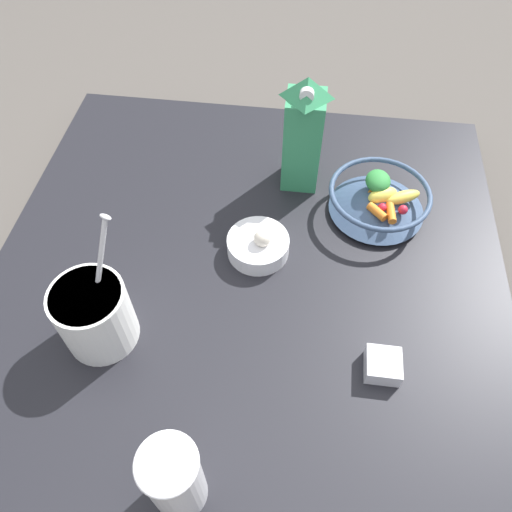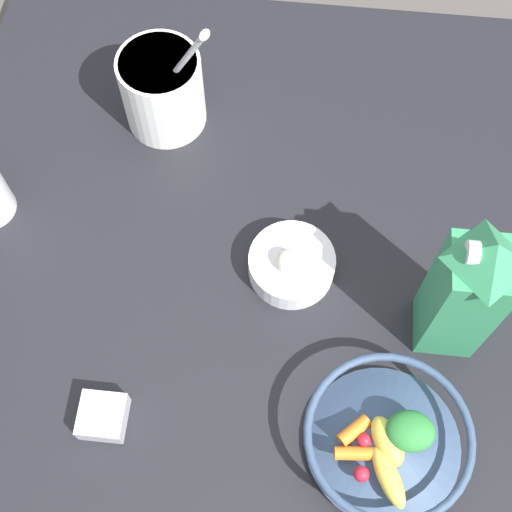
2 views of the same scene
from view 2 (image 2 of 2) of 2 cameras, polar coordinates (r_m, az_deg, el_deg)
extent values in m
plane|color=#4C4742|center=(0.99, 0.91, -1.34)|extent=(6.00, 6.00, 0.00)
cube|color=black|center=(0.97, 0.93, -0.80)|extent=(0.92, 0.92, 0.05)
cylinder|color=#384C6B|center=(0.88, 10.06, -14.59)|extent=(0.10, 0.10, 0.01)
cone|color=#384C6B|center=(0.86, 10.36, -14.24)|extent=(0.18, 0.18, 0.04)
torus|color=#384C6B|center=(0.84, 10.61, -13.94)|extent=(0.19, 0.19, 0.01)
ellipsoid|color=#EFD64C|center=(0.84, 10.56, -17.00)|extent=(0.07, 0.05, 0.02)
ellipsoid|color=#EFD64C|center=(0.84, 10.48, -14.34)|extent=(0.07, 0.05, 0.03)
cylinder|color=orange|center=(0.85, 10.45, -14.28)|extent=(0.05, 0.04, 0.01)
cylinder|color=orange|center=(0.84, 7.84, -13.65)|extent=(0.04, 0.04, 0.02)
cylinder|color=orange|center=(0.84, 7.94, -15.37)|extent=(0.02, 0.05, 0.02)
sphere|color=red|center=(0.84, 8.43, -16.87)|extent=(0.02, 0.02, 0.02)
sphere|color=red|center=(0.84, 8.65, -14.36)|extent=(0.02, 0.02, 0.02)
sphere|color=red|center=(0.85, 10.42, -14.00)|extent=(0.01, 0.01, 0.01)
ellipsoid|color=#2D7F38|center=(0.83, 12.25, -13.53)|extent=(0.05, 0.06, 0.03)
cube|color=#338C59|center=(0.85, 16.11, -3.29)|extent=(0.07, 0.07, 0.20)
pyramid|color=#338C59|center=(0.75, 18.41, 0.20)|extent=(0.07, 0.07, 0.04)
cylinder|color=white|center=(0.75, 16.93, 0.27)|extent=(0.02, 0.01, 0.02)
cylinder|color=white|center=(1.03, -7.47, 12.96)|extent=(0.12, 0.12, 0.12)
cylinder|color=white|center=(1.00, -7.82, 14.72)|extent=(0.11, 0.11, 0.02)
cylinder|color=silver|center=(0.96, -5.97, 15.05)|extent=(0.04, 0.08, 0.15)
ellipsoid|color=silver|center=(0.89, -4.14, 17.22)|extent=(0.02, 0.02, 0.01)
cube|color=silver|center=(0.89, -12.15, -12.44)|extent=(0.05, 0.05, 0.03)
cube|color=brown|center=(0.89, -12.09, -12.51)|extent=(0.05, 0.05, 0.02)
cylinder|color=white|center=(0.93, 2.86, -0.71)|extent=(0.11, 0.11, 0.04)
sphere|color=silver|center=(0.90, 2.59, -0.38)|extent=(0.03, 0.03, 0.03)
camera|label=1|loc=(0.65, -61.45, 26.10)|focal=35.00mm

